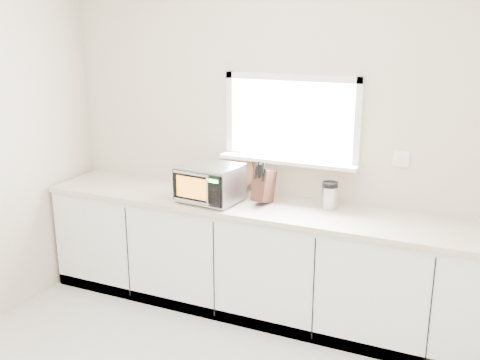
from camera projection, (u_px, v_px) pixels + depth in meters
The scene contains 7 objects.
back_wall at pixel (292, 142), 4.44m from camera, with size 4.00×0.17×2.70m.
cabinets at pixel (276, 264), 4.43m from camera, with size 3.92×0.60×0.88m, color white.
countertop at pixel (277, 209), 4.30m from camera, with size 3.92×0.64×0.04m, color beige.
microwave at pixel (209, 182), 4.38m from camera, with size 0.49×0.42×0.30m.
knife_block at pixel (264, 185), 4.34m from camera, with size 0.14×0.25×0.34m.
cutting_board at pixel (235, 171), 4.65m from camera, with size 0.34×0.34×0.02m, color #9E603D.
coffee_grinder at pixel (330, 195), 4.23m from camera, with size 0.15×0.15×0.21m.
Camera 1 is at (1.42, -2.13, 2.30)m, focal length 42.00 mm.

